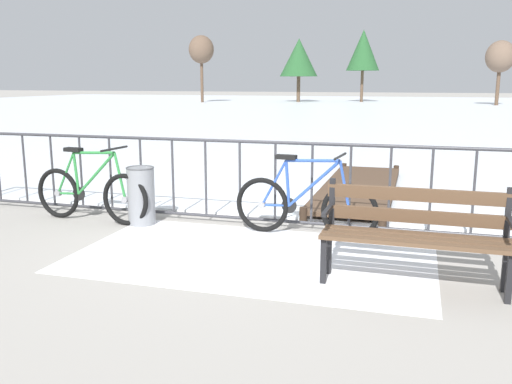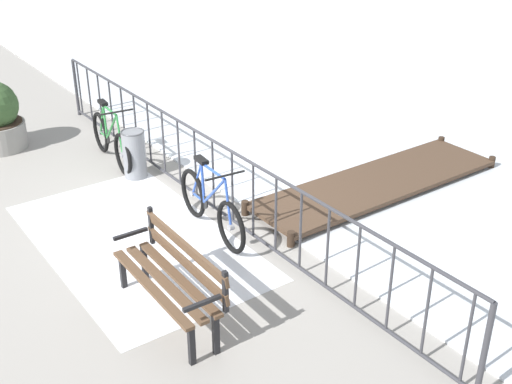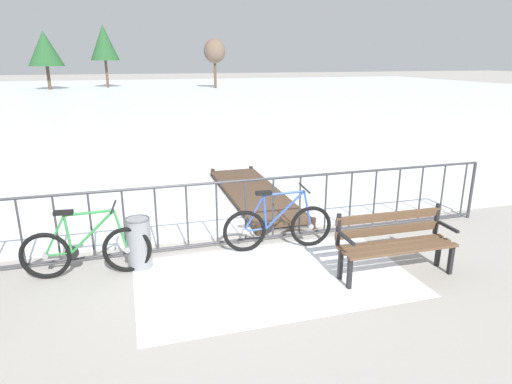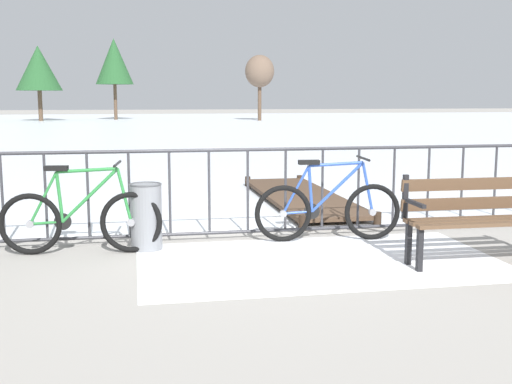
{
  "view_description": "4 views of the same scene",
  "coord_description": "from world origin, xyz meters",
  "px_view_note": "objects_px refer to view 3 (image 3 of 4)",
  "views": [
    {
      "loc": [
        1.87,
        -6.39,
        1.78
      ],
      "look_at": [
        0.22,
        -0.81,
        0.6
      ],
      "focal_mm": 38.5,
      "sensor_mm": 36.0,
      "label": 1
    },
    {
      "loc": [
        6.9,
        -4.08,
        4.22
      ],
      "look_at": [
        1.09,
        0.07,
        0.64
      ],
      "focal_mm": 46.04,
      "sensor_mm": 36.0,
      "label": 2
    },
    {
      "loc": [
        -1.46,
        -6.29,
        2.85
      ],
      "look_at": [
        0.34,
        -0.19,
        0.91
      ],
      "focal_mm": 31.04,
      "sensor_mm": 36.0,
      "label": 3
    },
    {
      "loc": [
        -1.52,
        -7.25,
        1.65
      ],
      "look_at": [
        -0.18,
        -0.26,
        0.59
      ],
      "focal_mm": 44.58,
      "sensor_mm": 36.0,
      "label": 4
    }
  ],
  "objects_px": {
    "bicycle_near_railing": "(86,250)",
    "trash_bin": "(139,242)",
    "bicycle_second": "(278,226)",
    "park_bench": "(394,239)"
  },
  "relations": [
    {
      "from": "bicycle_second",
      "to": "trash_bin",
      "type": "distance_m",
      "value": 2.07
    },
    {
      "from": "park_bench",
      "to": "bicycle_second",
      "type": "bearing_deg",
      "value": 135.34
    },
    {
      "from": "park_bench",
      "to": "trash_bin",
      "type": "xyz_separation_m",
      "value": [
        -3.3,
        1.18,
        -0.14
      ]
    },
    {
      "from": "bicycle_second",
      "to": "park_bench",
      "type": "relative_size",
      "value": 1.06
    },
    {
      "from": "bicycle_near_railing",
      "to": "bicycle_second",
      "type": "xyz_separation_m",
      "value": [
        2.76,
        0.1,
        0.0
      ]
    },
    {
      "from": "bicycle_near_railing",
      "to": "trash_bin",
      "type": "bearing_deg",
      "value": 4.85
    },
    {
      "from": "trash_bin",
      "to": "bicycle_near_railing",
      "type": "bearing_deg",
      "value": -175.15
    },
    {
      "from": "bicycle_second",
      "to": "park_bench",
      "type": "height_order",
      "value": "bicycle_second"
    },
    {
      "from": "bicycle_second",
      "to": "park_bench",
      "type": "distance_m",
      "value": 1.74
    },
    {
      "from": "bicycle_near_railing",
      "to": "bicycle_second",
      "type": "distance_m",
      "value": 2.76
    }
  ]
}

